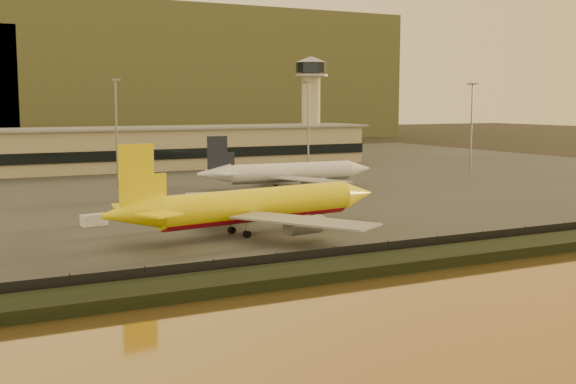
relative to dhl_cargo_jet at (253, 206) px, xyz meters
name	(u,v)px	position (x,y,z in m)	size (l,w,h in m)	color
ground	(324,244)	(6.16, -11.00, -4.52)	(900.00, 900.00, 0.00)	black
embankment	(393,262)	(6.16, -28.00, -3.82)	(320.00, 7.00, 1.40)	black
tarmac	(142,180)	(6.16, 84.00, -4.42)	(320.00, 220.00, 0.20)	#2D2D2D
perimeter_fence	(375,252)	(6.16, -24.00, -3.22)	(300.00, 0.05, 2.20)	black
terminal_building	(63,151)	(-8.36, 114.55, 1.73)	(202.00, 25.00, 12.60)	tan
control_tower	(311,98)	(76.16, 120.00, 17.14)	(11.20, 11.20, 35.50)	tan
apron_light_masts	(224,121)	(21.16, 64.00, 11.19)	(152.20, 12.20, 25.40)	slate
dhl_cargo_jet	(253,206)	(0.00, 0.00, 0.00)	(48.37, 46.88, 14.46)	yellow
white_narrowbody_jet	(288,173)	(30.88, 48.70, -0.55)	(43.91, 42.89, 12.63)	white
gse_vehicle_yellow	(339,202)	(26.53, 18.70, -3.32)	(4.42, 1.99, 1.99)	yellow
gse_vehicle_white	(94,220)	(-20.23, 18.64, -3.38)	(4.16, 1.87, 1.87)	white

